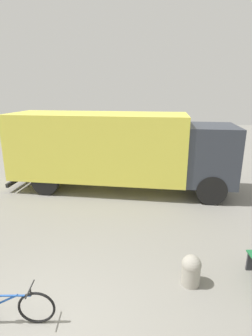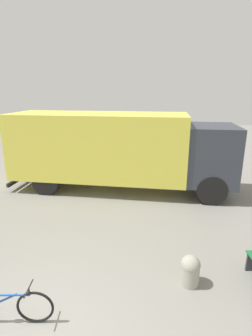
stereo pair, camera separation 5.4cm
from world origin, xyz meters
name	(u,v)px [view 1 (the left image)]	position (x,y,z in m)	size (l,w,h in m)	color
delivery_truck	(117,148)	(0.33, 7.23, 1.77)	(8.98, 2.52, 3.13)	#EAE04C
bicycle_far	(8,307)	(-0.52, 0.38, 0.35)	(1.65, 0.44, 0.75)	black
bollard_near_bench	(191,269)	(2.79, 1.82, 0.36)	(0.41, 0.41, 0.69)	#9E998C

